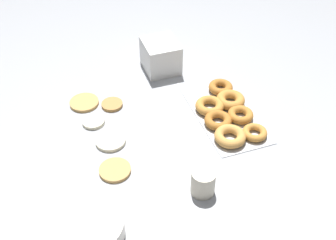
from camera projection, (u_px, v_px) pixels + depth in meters
ground_plane at (141, 135)px, 1.51m from camera, size 3.00×3.00×0.00m
pancake_0 at (93, 122)px, 1.56m from camera, size 0.08×0.08×0.01m
pancake_1 at (111, 141)px, 1.48m from camera, size 0.11×0.11×0.01m
pancake_2 at (84, 103)px, 1.64m from camera, size 0.11×0.11×0.01m
pancake_3 at (112, 104)px, 1.63m from camera, size 0.08×0.08×0.01m
pancake_4 at (115, 170)px, 1.38m from camera, size 0.11×0.11×0.01m
donut_tray at (227, 113)px, 1.58m from camera, size 0.40×0.21×0.04m
batter_bowl at (92, 229)px, 1.18m from camera, size 0.19×0.19×0.06m
container_stack at (161, 56)px, 1.78m from camera, size 0.16×0.14×0.13m
paper_cup at (203, 182)px, 1.29m from camera, size 0.08×0.08×0.09m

